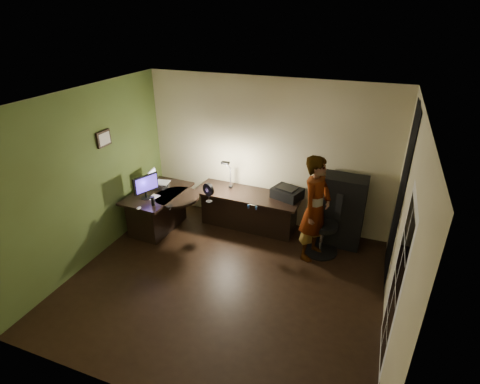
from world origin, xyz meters
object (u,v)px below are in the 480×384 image
(office_chair, at_px, (323,225))
(monitor, at_px, (146,190))
(cabinet, at_px, (338,210))
(person, at_px, (315,209))
(desk_left, at_px, (159,211))
(desk_right, at_px, (247,211))

(office_chair, bearing_deg, monitor, -158.07)
(cabinet, height_order, person, person)
(monitor, relative_size, person, 0.27)
(desk_left, xyz_separation_m, cabinet, (3.09, 0.69, 0.26))
(desk_left, distance_m, desk_right, 1.61)
(monitor, bearing_deg, cabinet, 38.86)
(desk_right, relative_size, monitor, 4.02)
(desk_left, distance_m, monitor, 0.58)
(office_chair, bearing_deg, desk_left, -162.64)
(desk_right, distance_m, person, 1.45)
(person, bearing_deg, desk_right, 88.85)
(cabinet, xyz_separation_m, person, (-0.31, -0.55, 0.25))
(cabinet, bearing_deg, desk_left, -165.21)
(person, bearing_deg, office_chair, -20.35)
(cabinet, xyz_separation_m, monitor, (-3.16, -0.94, 0.26))
(office_chair, bearing_deg, desk_right, -179.45)
(desk_right, bearing_deg, office_chair, -8.90)
(desk_right, height_order, office_chair, office_chair)
(desk_right, distance_m, cabinet, 1.62)
(desk_left, xyz_separation_m, office_chair, (2.91, 0.30, 0.15))
(monitor, xyz_separation_m, person, (2.85, 0.39, -0.01))
(person, bearing_deg, monitor, 115.19)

